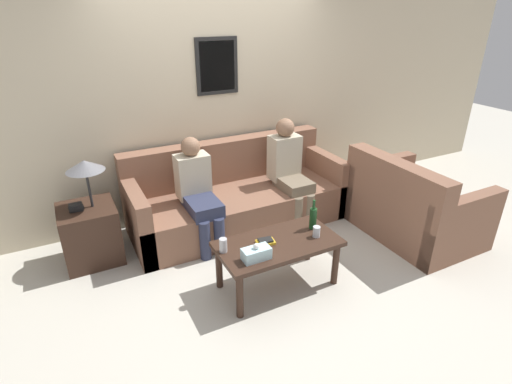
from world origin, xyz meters
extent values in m
plane|color=beige|center=(0.00, 0.00, 0.00)|extent=(16.00, 16.00, 0.00)
cube|color=beige|center=(0.00, 1.04, 1.30)|extent=(9.00, 0.06, 2.60)
cube|color=black|center=(0.00, 1.00, 1.70)|extent=(0.48, 0.02, 0.60)
cube|color=#B7CCB2|center=(0.00, 0.99, 1.70)|extent=(0.40, 0.01, 0.52)
cube|color=brown|center=(0.00, 0.50, 0.21)|extent=(2.41, 0.93, 0.42)
cube|color=brown|center=(0.00, 0.86, 0.66)|extent=(2.41, 0.20, 0.49)
cube|color=brown|center=(-1.14, 0.50, 0.34)|extent=(0.14, 0.93, 0.69)
cube|color=brown|center=(1.14, 0.50, 0.34)|extent=(0.14, 0.93, 0.69)
cube|color=brown|center=(1.62, -0.56, 0.21)|extent=(0.93, 1.28, 0.42)
cube|color=brown|center=(1.26, -0.56, 0.66)|extent=(0.20, 1.28, 0.49)
cube|color=brown|center=(1.62, -1.13, 0.34)|extent=(0.93, 0.14, 0.69)
cube|color=brown|center=(1.62, 0.01, 0.34)|extent=(0.93, 0.14, 0.69)
cube|color=#382319|center=(-0.17, -0.67, 0.43)|extent=(1.07, 0.55, 0.04)
cylinder|color=#382319|center=(-0.64, -0.89, 0.21)|extent=(0.06, 0.06, 0.41)
cylinder|color=#382319|center=(0.30, -0.89, 0.21)|extent=(0.06, 0.06, 0.41)
cylinder|color=#382319|center=(-0.64, -0.45, 0.21)|extent=(0.06, 0.06, 0.41)
cylinder|color=#382319|center=(0.30, -0.45, 0.21)|extent=(0.06, 0.06, 0.41)
cube|color=#382319|center=(-1.58, 0.52, 0.29)|extent=(0.52, 0.52, 0.57)
cylinder|color=#262628|center=(-1.52, 0.52, 0.76)|extent=(0.02, 0.02, 0.39)
cone|color=slate|center=(-1.52, 0.52, 0.99)|extent=(0.35, 0.35, 0.10)
cube|color=black|center=(-1.66, 0.49, 0.58)|extent=(0.13, 0.08, 0.02)
cube|color=black|center=(-1.66, 0.49, 0.60)|extent=(0.14, 0.10, 0.03)
cube|color=black|center=(-1.66, 0.49, 0.63)|extent=(0.12, 0.08, 0.03)
cylinder|color=#19421E|center=(0.23, -0.61, 0.55)|extent=(0.06, 0.06, 0.20)
cylinder|color=#19421E|center=(0.23, -0.61, 0.70)|extent=(0.02, 0.02, 0.09)
cylinder|color=silver|center=(0.17, -0.75, 0.50)|extent=(0.07, 0.07, 0.10)
cube|color=gold|center=(-0.28, -0.64, 0.46)|extent=(0.17, 0.12, 0.02)
cube|color=black|center=(-0.28, -0.64, 0.48)|extent=(0.13, 0.10, 0.02)
cylinder|color=#BCBCC1|center=(-0.65, -0.59, 0.51)|extent=(0.07, 0.07, 0.12)
cube|color=silver|center=(-0.45, -0.81, 0.50)|extent=(0.23, 0.12, 0.10)
sphere|color=white|center=(-0.45, -0.81, 0.57)|extent=(0.05, 0.05, 0.05)
cube|color=#2D334C|center=(-0.52, 0.26, 0.47)|extent=(0.31, 0.49, 0.14)
cylinder|color=#2D334C|center=(-0.60, 0.02, 0.21)|extent=(0.11, 0.11, 0.42)
cylinder|color=#2D334C|center=(-0.44, 0.02, 0.21)|extent=(0.11, 0.11, 0.42)
cube|color=beige|center=(-0.52, 0.51, 0.70)|extent=(0.34, 0.22, 0.46)
sphere|color=#8C664C|center=(-0.52, 0.51, 1.02)|extent=(0.20, 0.20, 0.20)
cube|color=#756651|center=(0.58, 0.27, 0.47)|extent=(0.31, 0.44, 0.14)
cylinder|color=#756651|center=(0.50, 0.05, 0.21)|extent=(0.11, 0.11, 0.42)
cylinder|color=#756651|center=(0.65, 0.05, 0.21)|extent=(0.11, 0.11, 0.42)
cube|color=beige|center=(0.58, 0.49, 0.72)|extent=(0.34, 0.22, 0.51)
sphere|color=#8C664C|center=(0.58, 0.49, 1.07)|extent=(0.21, 0.21, 0.21)
camera|label=1|loc=(-1.68, -3.18, 2.31)|focal=28.00mm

